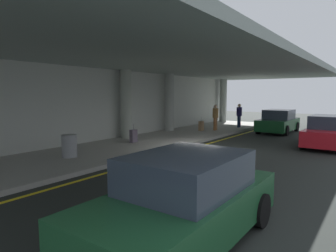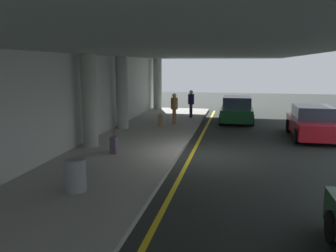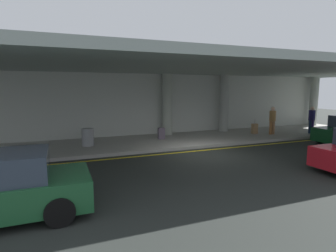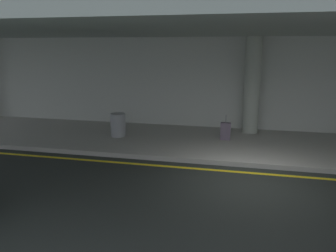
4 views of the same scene
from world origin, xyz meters
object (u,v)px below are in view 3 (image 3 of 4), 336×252
object	(u,v)px
suitcase_upright_secondary	(161,133)
suitcase_upright_primary	(255,129)
support_column_left_mid	(167,104)
support_column_center	(224,103)
traveler_with_luggage	(312,118)
person_waiting_for_ride	(272,119)
support_column_right_mid	(314,101)
trash_bin_steel	(88,137)

from	to	relation	value
suitcase_upright_secondary	suitcase_upright_primary	bearing A→B (deg)	-6.81
support_column_left_mid	suitcase_upright_primary	world-z (taller)	support_column_left_mid
support_column_center	suitcase_upright_primary	distance (m)	2.56
support_column_center	support_column_left_mid	bearing A→B (deg)	180.00
traveler_with_luggage	suitcase_upright_secondary	distance (m)	9.52
person_waiting_for_ride	support_column_right_mid	bearing A→B (deg)	-87.31
support_column_right_mid	traveler_with_luggage	size ratio (longest dim) A/B	2.17
support_column_right_mid	suitcase_upright_primary	size ratio (longest dim) A/B	4.06
support_column_left_mid	support_column_right_mid	distance (m)	12.00
support_column_center	suitcase_upright_primary	xyz separation A→B (m)	(1.12, -1.73, -1.51)
support_column_center	support_column_right_mid	world-z (taller)	same
suitcase_upright_primary	suitcase_upright_secondary	bearing A→B (deg)	151.44
suitcase_upright_primary	trash_bin_steel	xyz separation A→B (m)	(-9.94, 0.05, 0.11)
support_column_center	person_waiting_for_ride	bearing A→B (deg)	-50.26
support_column_left_mid	suitcase_upright_primary	distance (m)	5.62
suitcase_upright_secondary	traveler_with_luggage	bearing A→B (deg)	-12.55
traveler_with_luggage	suitcase_upright_primary	bearing A→B (deg)	-157.26
traveler_with_luggage	trash_bin_steel	xyz separation A→B (m)	(-13.31, 1.24, -0.54)
support_column_left_mid	traveler_with_luggage	distance (m)	9.02
support_column_right_mid	person_waiting_for_ride	size ratio (longest dim) A/B	2.17
suitcase_upright_primary	trash_bin_steel	distance (m)	9.94
support_column_left_mid	support_column_right_mid	world-z (taller)	same
suitcase_upright_primary	person_waiting_for_ride	bearing A→B (deg)	-61.08
traveler_with_luggage	trash_bin_steel	size ratio (longest dim) A/B	1.98
person_waiting_for_ride	suitcase_upright_secondary	bearing A→B (deg)	63.13
support_column_right_mid	trash_bin_steel	bearing A→B (deg)	-174.32
support_column_right_mid	trash_bin_steel	world-z (taller)	support_column_right_mid
support_column_right_mid	suitcase_upright_secondary	xyz separation A→B (m)	(-12.87, -1.30, -1.51)
suitcase_upright_primary	suitcase_upright_secondary	xyz separation A→B (m)	(-6.00, 0.42, 0.00)
support_column_right_mid	suitcase_upright_secondary	bearing A→B (deg)	-174.22
suitcase_upright_secondary	trash_bin_steel	world-z (taller)	suitcase_upright_secondary
person_waiting_for_ride	trash_bin_steel	bearing A→B (deg)	68.19
traveler_with_luggage	suitcase_upright_secondary	size ratio (longest dim) A/B	1.87
traveler_with_luggage	trash_bin_steel	distance (m)	13.38
trash_bin_steel	support_column_right_mid	bearing A→B (deg)	5.68
support_column_right_mid	trash_bin_steel	distance (m)	16.96
support_column_center	trash_bin_steel	bearing A→B (deg)	-169.25
support_column_center	person_waiting_for_ride	xyz separation A→B (m)	(1.94, -2.33, -0.86)
suitcase_upright_secondary	trash_bin_steel	size ratio (longest dim) A/B	1.06
support_column_left_mid	trash_bin_steel	xyz separation A→B (m)	(-4.82, -1.67, -1.40)
support_column_center	suitcase_upright_primary	bearing A→B (deg)	-56.94
support_column_left_mid	suitcase_upright_secondary	world-z (taller)	support_column_left_mid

